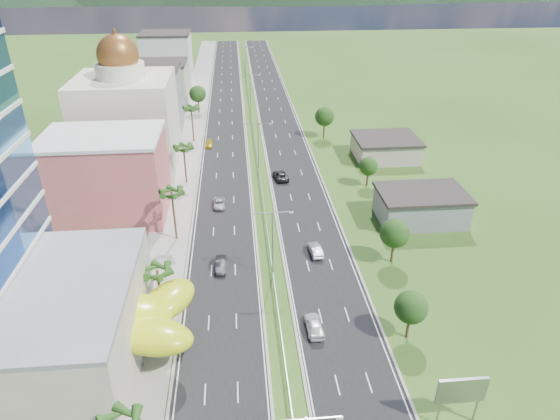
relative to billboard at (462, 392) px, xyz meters
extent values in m
plane|color=#2D5119|center=(-17.00, 18.00, -4.42)|extent=(500.00, 500.00, 0.00)
cube|color=black|center=(-24.50, 108.00, -4.40)|extent=(11.00, 260.00, 0.04)
cube|color=black|center=(-9.50, 108.00, -4.40)|extent=(11.00, 260.00, 0.04)
cube|color=gray|center=(-34.00, 108.00, -4.36)|extent=(7.00, 260.00, 0.12)
cube|color=gray|center=(-17.00, 90.00, -3.80)|extent=(0.08, 216.00, 0.28)
cube|color=gray|center=(-17.00, 192.00, -4.07)|extent=(0.10, 0.12, 0.70)
cube|color=gray|center=(-15.56, -7.00, 6.38)|extent=(2.88, 0.12, 0.12)
cube|color=silver|center=(-14.28, -7.00, 6.28)|extent=(0.60, 0.25, 0.18)
cylinder|color=gray|center=(-17.00, 28.00, 1.08)|extent=(0.20, 0.20, 11.00)
cube|color=gray|center=(-18.44, 28.00, 6.38)|extent=(2.88, 0.12, 0.12)
cube|color=gray|center=(-15.56, 28.00, 6.38)|extent=(2.88, 0.12, 0.12)
cube|color=silver|center=(-19.72, 28.00, 6.28)|extent=(0.60, 0.25, 0.18)
cube|color=silver|center=(-14.28, 28.00, 6.28)|extent=(0.60, 0.25, 0.18)
cylinder|color=gray|center=(-17.00, 68.00, 1.08)|extent=(0.20, 0.20, 11.00)
cube|color=gray|center=(-18.44, 68.00, 6.38)|extent=(2.88, 0.12, 0.12)
cube|color=gray|center=(-15.56, 68.00, 6.38)|extent=(2.88, 0.12, 0.12)
cube|color=silver|center=(-19.72, 68.00, 6.28)|extent=(0.60, 0.25, 0.18)
cube|color=silver|center=(-14.28, 68.00, 6.28)|extent=(0.60, 0.25, 0.18)
cylinder|color=gray|center=(-17.00, 113.00, 1.08)|extent=(0.20, 0.20, 11.00)
cube|color=gray|center=(-18.44, 113.00, 6.38)|extent=(2.88, 0.12, 0.12)
cube|color=gray|center=(-15.56, 113.00, 6.38)|extent=(2.88, 0.12, 0.12)
cube|color=silver|center=(-19.72, 113.00, 6.28)|extent=(0.60, 0.25, 0.18)
cube|color=silver|center=(-14.28, 113.00, 6.28)|extent=(0.60, 0.25, 0.18)
cylinder|color=gray|center=(-17.00, 158.00, 1.08)|extent=(0.20, 0.20, 11.00)
cube|color=gray|center=(-18.44, 158.00, 6.38)|extent=(2.88, 0.12, 0.12)
cube|color=gray|center=(-15.56, 158.00, 6.38)|extent=(2.88, 0.12, 0.12)
cube|color=silver|center=(-19.72, 158.00, 6.28)|extent=(0.60, 0.25, 0.18)
cube|color=silver|center=(-14.28, 158.00, 6.28)|extent=(0.60, 0.25, 0.18)
cube|color=#AC9E8E|center=(-49.00, 12.00, 1.08)|extent=(30.00, 24.00, 11.00)
cylinder|color=gray|center=(-41.00, 16.00, -2.42)|extent=(0.50, 0.50, 4.00)
cylinder|color=gray|center=(-34.00, 11.00, -2.42)|extent=(0.50, 0.50, 4.00)
cylinder|color=gray|center=(-38.00, 8.00, -2.42)|extent=(0.50, 0.50, 4.00)
cylinder|color=gray|center=(-32.00, 16.00, -2.42)|extent=(0.50, 0.50, 4.00)
cube|color=#C7525B|center=(-45.00, 50.00, 3.08)|extent=(20.00, 15.00, 15.00)
cube|color=beige|center=(-45.00, 73.00, 5.58)|extent=(20.00, 20.00, 20.00)
cylinder|color=beige|center=(-45.00, 73.00, 17.08)|extent=(10.00, 10.00, 3.00)
sphere|color=brown|center=(-45.00, 73.00, 20.08)|extent=(8.40, 8.40, 8.40)
cube|color=slate|center=(-44.00, 98.00, 3.58)|extent=(16.00, 15.00, 16.00)
cube|color=#AC9E8E|center=(-44.00, 120.00, 2.08)|extent=(16.00, 15.00, 13.00)
cube|color=silver|center=(-44.00, 143.00, 4.58)|extent=(16.00, 15.00, 18.00)
cylinder|color=gray|center=(-2.00, 0.00, -2.82)|extent=(0.24, 0.24, 3.20)
cylinder|color=gray|center=(2.00, 0.00, -2.82)|extent=(0.24, 0.24, 3.20)
cube|color=#D85919|center=(0.00, 0.00, 0.18)|extent=(5.20, 0.35, 3.20)
cube|color=slate|center=(11.00, 43.00, -1.92)|extent=(15.00, 10.00, 5.00)
cube|color=#AC9E8E|center=(13.00, 73.00, -2.22)|extent=(14.00, 12.00, 4.40)
cylinder|color=#47301C|center=(-32.50, 20.00, -0.67)|extent=(0.36, 0.36, 7.50)
cylinder|color=#47301C|center=(-32.50, 40.00, 0.08)|extent=(0.36, 0.36, 9.00)
cylinder|color=#47301C|center=(-32.50, 63.00, -0.42)|extent=(0.36, 0.36, 8.00)
cylinder|color=#47301C|center=(-32.50, 88.00, -0.02)|extent=(0.36, 0.36, 8.80)
cylinder|color=#47301C|center=(-32.50, 113.00, -1.97)|extent=(0.40, 0.40, 4.90)
sphere|color=#234816|center=(-32.50, 113.00, 1.18)|extent=(4.90, 4.90, 4.90)
cylinder|color=#47301C|center=(-1.00, 13.00, -2.32)|extent=(0.40, 0.40, 4.20)
sphere|color=#234816|center=(-1.00, 13.00, 0.38)|extent=(4.20, 4.20, 4.20)
cylinder|color=#47301C|center=(2.00, 30.00, -2.15)|extent=(0.40, 0.40, 4.55)
sphere|color=#234816|center=(2.00, 30.00, 0.78)|extent=(4.55, 4.55, 4.55)
cylinder|color=#47301C|center=(5.00, 58.00, -2.50)|extent=(0.40, 0.40, 3.85)
sphere|color=#234816|center=(5.00, 58.00, -0.02)|extent=(3.85, 3.85, 3.85)
cylinder|color=#47301C|center=(1.00, 88.00, -1.97)|extent=(0.40, 0.40, 4.90)
sphere|color=#234816|center=(1.00, 88.00, 1.18)|extent=(4.90, 4.90, 4.90)
imported|color=black|center=(-24.87, 30.38, -3.61)|extent=(1.66, 4.71, 1.55)
imported|color=#A5A7AC|center=(-25.43, 51.27, -3.74)|extent=(2.23, 4.68, 1.29)
imported|color=gold|center=(-28.50, 84.12, -3.75)|extent=(1.90, 4.39, 1.26)
imported|color=silver|center=(-12.61, 15.25, -3.51)|extent=(2.26, 5.19, 1.74)
imported|color=#B6B7BE|center=(-9.66, 33.28, -3.60)|extent=(2.04, 4.85, 1.56)
imported|color=black|center=(-12.55, 62.99, -3.59)|extent=(3.37, 6.02, 1.59)
imported|color=black|center=(-29.30, 11.74, -3.78)|extent=(0.74, 1.92, 1.20)
camera|label=1|loc=(-21.57, -34.00, 39.97)|focal=32.00mm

